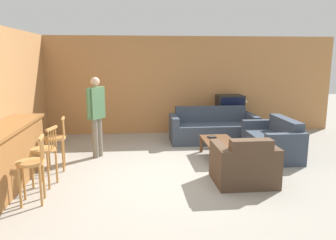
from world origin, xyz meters
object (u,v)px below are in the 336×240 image
object	(u,v)px
coffee_table	(219,143)
tv	(230,104)
couch_far	(212,129)
loveseat_right	(273,142)
armchair_near	(244,165)
bar_chair_far	(56,142)
person_by_window	(96,112)
bar_chair_near	(32,167)
book_on_table	(212,137)
tv_unit	(229,123)
bar_chair_mid	(44,154)
table_lamp	(243,99)

from	to	relation	value
coffee_table	tv	world-z (taller)	tv
couch_far	loveseat_right	world-z (taller)	couch_far
armchair_near	bar_chair_far	bearing A→B (deg)	163.12
loveseat_right	person_by_window	xyz separation A→B (m)	(-3.66, 0.29, 0.65)
bar_chair_near	armchair_near	distance (m)	3.26
bar_chair_near	tv	distance (m)	5.60
loveseat_right	bar_chair_far	bearing A→B (deg)	-174.09
tv	book_on_table	distance (m)	2.15
bar_chair_near	couch_far	xyz separation A→B (m)	(3.34, 3.20, -0.23)
loveseat_right	book_on_table	bearing A→B (deg)	171.84
bar_chair_far	tv	distance (m)	4.71
bar_chair_near	person_by_window	bearing A→B (deg)	73.01
coffee_table	tv_unit	bearing A→B (deg)	68.82
bar_chair_far	coffee_table	distance (m)	3.17
couch_far	tv_unit	world-z (taller)	couch_far
bar_chair_near	coffee_table	xyz separation A→B (m)	(3.14, 1.80, -0.20)
bar_chair_far	loveseat_right	bearing A→B (deg)	5.91
armchair_near	book_on_table	distance (m)	1.62
bar_chair_mid	couch_far	world-z (taller)	bar_chair_mid
person_by_window	book_on_table	bearing A→B (deg)	-2.70
book_on_table	tv_unit	bearing A→B (deg)	64.06
armchair_near	loveseat_right	size ratio (longest dim) A/B	0.64
bar_chair_far	tv_unit	size ratio (longest dim) A/B	0.96
bar_chair_far	book_on_table	world-z (taller)	bar_chair_far
coffee_table	tv_unit	xyz separation A→B (m)	(0.83, 2.14, -0.03)
bar_chair_mid	armchair_near	bearing A→B (deg)	-3.79
book_on_table	table_lamp	distance (m)	2.35
armchair_near	tv	xyz separation A→B (m)	(0.75, 3.50, 0.52)
tv	book_on_table	bearing A→B (deg)	-115.98
tv	person_by_window	distance (m)	3.76
bar_chair_mid	bar_chair_far	bearing A→B (deg)	89.98
bar_chair_near	bar_chair_far	distance (m)	1.41
tv_unit	person_by_window	bearing A→B (deg)	-151.73
bar_chair_far	tv_unit	bearing A→B (deg)	32.43
bar_chair_mid	loveseat_right	size ratio (longest dim) A/B	0.64
bar_chair_far	loveseat_right	xyz separation A→B (m)	(4.31, 0.45, -0.23)
armchair_near	loveseat_right	bearing A→B (deg)	52.47
bar_chair_mid	tv_unit	size ratio (longest dim) A/B	0.96
tv_unit	bar_chair_mid	bearing A→B (deg)	-140.39
tv	person_by_window	world-z (taller)	person_by_window
couch_far	tv_unit	distance (m)	0.97
tv	book_on_table	world-z (taller)	tv
table_lamp	person_by_window	bearing A→B (deg)	-154.14
book_on_table	person_by_window	xyz separation A→B (m)	(-2.39, 0.11, 0.55)
tv_unit	table_lamp	distance (m)	0.74
bar_chair_mid	table_lamp	world-z (taller)	table_lamp
bar_chair_far	couch_far	world-z (taller)	bar_chair_far
armchair_near	tv	bearing A→B (deg)	77.88
bar_chair_mid	couch_far	size ratio (longest dim) A/B	0.46
bar_chair_far	couch_far	distance (m)	3.79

